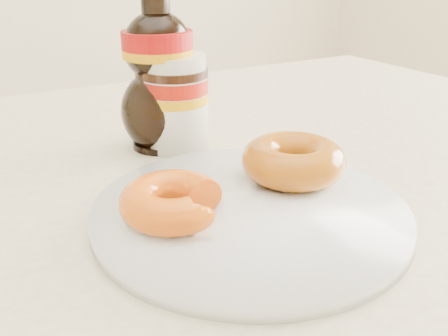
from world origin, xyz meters
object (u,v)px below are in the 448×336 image
nutella_jar (175,99)px  syrup_bottle (159,70)px  donut_bitten (172,201)px  donut_whole (293,160)px  plate (250,211)px  dining_table (175,228)px

nutella_jar → syrup_bottle: size_ratio=0.59×
donut_bitten → nutella_jar: bearing=70.6°
donut_whole → nutella_jar: size_ratio=0.91×
plate → dining_table: bearing=95.0°
donut_whole → syrup_bottle: bearing=109.2°
donut_whole → syrup_bottle: (-0.07, 0.20, 0.07)m
donut_bitten → syrup_bottle: bearing=75.4°
donut_bitten → donut_whole: bearing=13.5°
plate → donut_bitten: donut_bitten is taller
dining_table → donut_bitten: donut_bitten is taller
dining_table → nutella_jar: 0.17m
dining_table → syrup_bottle: (0.02, 0.08, 0.19)m
dining_table → donut_whole: (0.09, -0.12, 0.12)m
dining_table → donut_bitten: (-0.06, -0.14, 0.11)m
donut_whole → nutella_jar: 0.19m
donut_bitten → nutella_jar: size_ratio=0.79×
plate → donut_whole: 0.09m
nutella_jar → donut_whole: bearing=-74.1°
dining_table → donut_whole: 0.19m
dining_table → plate: 0.18m
donut_whole → dining_table: bearing=126.4°
syrup_bottle → plate: bearing=-91.8°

